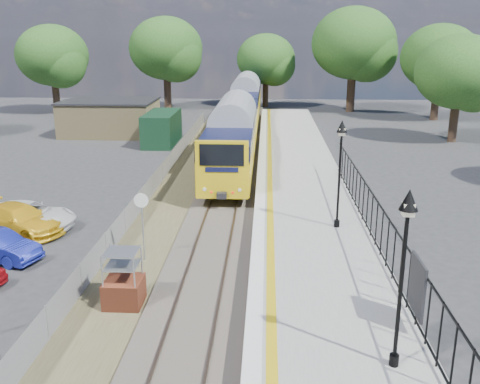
# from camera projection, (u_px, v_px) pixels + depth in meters

# --- Properties ---
(ground) EXTENTS (120.00, 120.00, 0.00)m
(ground) POSITION_uv_depth(u_px,v_px,m) (197.00, 312.00, 17.74)
(ground) COLOR #2D2D30
(ground) RESTS_ON ground
(track_bed) EXTENTS (5.90, 80.00, 0.29)m
(track_bed) POSITION_uv_depth(u_px,v_px,m) (212.00, 214.00, 27.00)
(track_bed) COLOR #473F38
(track_bed) RESTS_ON ground
(platform) EXTENTS (5.00, 70.00, 0.90)m
(platform) POSITION_uv_depth(u_px,v_px,m) (307.00, 220.00, 25.07)
(platform) COLOR gray
(platform) RESTS_ON ground
(platform_edge) EXTENTS (0.90, 70.00, 0.01)m
(platform_edge) POSITION_uv_depth(u_px,v_px,m) (263.00, 211.00, 25.04)
(platform_edge) COLOR silver
(platform_edge) RESTS_ON platform
(victorian_lamp_south) EXTENTS (0.44, 0.44, 4.60)m
(victorian_lamp_south) POSITION_uv_depth(u_px,v_px,m) (405.00, 239.00, 12.42)
(victorian_lamp_south) COLOR black
(victorian_lamp_south) RESTS_ON platform
(victorian_lamp_north) EXTENTS (0.44, 0.44, 4.60)m
(victorian_lamp_north) POSITION_uv_depth(u_px,v_px,m) (341.00, 149.00, 22.00)
(victorian_lamp_north) COLOR black
(victorian_lamp_north) RESTS_ON platform
(palisade_fence) EXTENTS (0.12, 26.00, 2.00)m
(palisade_fence) POSITION_uv_depth(u_px,v_px,m) (386.00, 239.00, 19.04)
(palisade_fence) COLOR black
(palisade_fence) RESTS_ON platform
(wire_fence) EXTENTS (0.06, 52.00, 1.20)m
(wire_fence) POSITION_uv_depth(u_px,v_px,m) (148.00, 191.00, 29.26)
(wire_fence) COLOR #999EA3
(wire_fence) RESTS_ON ground
(outbuilding) EXTENTS (10.80, 10.10, 3.12)m
(outbuilding) POSITION_uv_depth(u_px,v_px,m) (120.00, 119.00, 47.71)
(outbuilding) COLOR tan
(outbuilding) RESTS_ON ground
(tree_line) EXTENTS (56.80, 43.80, 11.88)m
(tree_line) POSITION_uv_depth(u_px,v_px,m) (260.00, 56.00, 55.99)
(tree_line) COLOR #332319
(tree_line) RESTS_ON ground
(train) EXTENTS (2.82, 40.83, 3.51)m
(train) POSITION_uv_depth(u_px,v_px,m) (241.00, 112.00, 46.50)
(train) COLOR gold
(train) RESTS_ON ground
(brick_plinth) EXTENTS (1.25, 1.25, 2.01)m
(brick_plinth) POSITION_uv_depth(u_px,v_px,m) (123.00, 279.00, 17.89)
(brick_plinth) COLOR brown
(brick_plinth) RESTS_ON ground
(speed_sign) EXTENTS (0.58, 0.10, 2.90)m
(speed_sign) POSITION_uv_depth(u_px,v_px,m) (142.00, 215.00, 21.09)
(speed_sign) COLOR #999EA3
(speed_sign) RESTS_ON ground
(car_yellow) EXTENTS (4.93, 3.60, 1.33)m
(car_yellow) POSITION_uv_depth(u_px,v_px,m) (19.00, 219.00, 24.58)
(car_yellow) COLOR gold
(car_yellow) RESTS_ON ground
(car_white) EXTENTS (4.80, 2.64, 1.27)m
(car_white) POSITION_uv_depth(u_px,v_px,m) (27.00, 216.00, 25.12)
(car_white) COLOR white
(car_white) RESTS_ON ground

